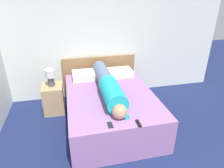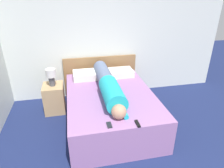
% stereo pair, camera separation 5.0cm
% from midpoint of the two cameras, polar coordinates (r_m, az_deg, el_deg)
% --- Properties ---
extents(wall_back, '(5.28, 0.06, 2.60)m').
position_cam_midpoint_polar(wall_back, '(4.32, -2.58, 13.24)').
color(wall_back, silver).
rests_on(wall_back, ground_plane).
extents(bed, '(1.47, 2.01, 0.58)m').
position_cam_midpoint_polar(bed, '(3.60, -0.94, -6.78)').
color(bed, '#936699').
rests_on(bed, ground_plane).
extents(headboard, '(1.59, 0.04, 0.90)m').
position_cam_midpoint_polar(headboard, '(4.49, -3.89, 2.29)').
color(headboard, olive).
rests_on(headboard, ground_plane).
extents(nightstand, '(0.38, 0.43, 0.56)m').
position_cam_midpoint_polar(nightstand, '(4.08, -16.69, -4.03)').
color(nightstand, tan).
rests_on(nightstand, ground_plane).
extents(table_lamp, '(0.18, 0.18, 0.33)m').
position_cam_midpoint_polar(table_lamp, '(3.87, -17.58, 2.22)').
color(table_lamp, '#4C4C51').
rests_on(table_lamp, nightstand).
extents(person_lying, '(0.32, 1.81, 0.32)m').
position_cam_midpoint_polar(person_lying, '(3.40, -1.52, -0.41)').
color(person_lying, tan).
rests_on(person_lying, bed).
extents(pillow_near_headboard, '(0.51, 0.39, 0.14)m').
position_cam_midpoint_polar(pillow_near_headboard, '(4.05, -8.02, 2.51)').
color(pillow_near_headboard, silver).
rests_on(pillow_near_headboard, bed).
extents(pillow_second, '(0.48, 0.39, 0.12)m').
position_cam_midpoint_polar(pillow_second, '(4.16, 1.99, 3.31)').
color(pillow_second, silver).
rests_on(pillow_second, bed).
extents(tv_remote, '(0.04, 0.15, 0.02)m').
position_cam_midpoint_polar(tv_remote, '(2.73, 7.03, -11.09)').
color(tv_remote, black).
rests_on(tv_remote, bed).
extents(cell_phone, '(0.06, 0.13, 0.01)m').
position_cam_midpoint_polar(cell_phone, '(2.69, -1.08, -11.63)').
color(cell_phone, black).
rests_on(cell_phone, bed).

